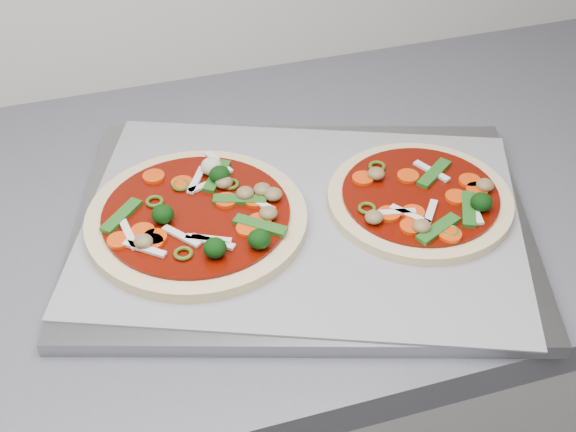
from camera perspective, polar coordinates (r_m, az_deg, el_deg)
name	(u,v)px	position (r m, az deg, el deg)	size (l,w,h in m)	color
base_cabinet	(515,373)	(1.41, 15.81, -10.71)	(3.60, 0.60, 0.86)	#B1B0AF
baking_tray	(302,224)	(0.89, 1.01, -0.58)	(0.50, 0.37, 0.02)	gray
parchment	(302,218)	(0.88, 1.02, -0.14)	(0.48, 0.35, 0.00)	#9C9CA1
pizza_left	(199,217)	(0.87, -6.38, -0.06)	(0.28, 0.28, 0.04)	#F2DC95
pizza_right	(421,199)	(0.90, 9.46, 1.20)	(0.29, 0.29, 0.03)	#F2DC95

